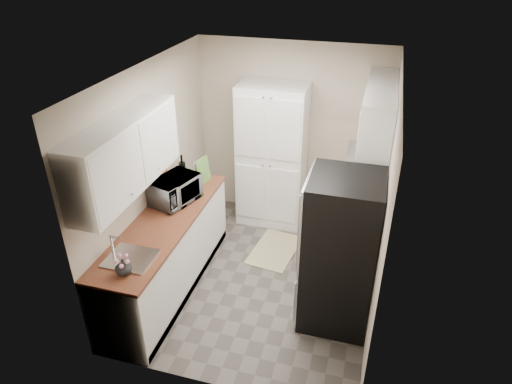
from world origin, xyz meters
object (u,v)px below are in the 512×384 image
microwave (175,190)px  toaster_oven (369,165)px  electric_range (348,239)px  refrigerator (340,253)px  pantry_cabinet (272,157)px  wine_bottle (182,170)px

microwave → toaster_oven: microwave is taller
electric_range → refrigerator: (-0.03, -0.80, 0.37)m
electric_range → pantry_cabinet: bearing=141.8°
toaster_oven → electric_range: bearing=-104.5°
refrigerator → wine_bottle: refrigerator is taller
refrigerator → toaster_oven: 1.76m
electric_range → microwave: bearing=-168.2°
electric_range → toaster_oven: 1.11m
microwave → wine_bottle: size_ratio=1.67×
pantry_cabinet → electric_range: pantry_cabinet is taller
pantry_cabinet → microwave: 1.58m
electric_range → wine_bottle: (-2.11, 0.06, 0.61)m
wine_bottle → toaster_oven: wine_bottle is taller
pantry_cabinet → wine_bottle: bearing=-137.5°
microwave → wine_bottle: bearing=31.2°
refrigerator → wine_bottle: 2.26m
electric_range → toaster_oven: bearing=83.1°
pantry_cabinet → electric_range: (1.17, -0.93, -0.52)m
microwave → pantry_cabinet: bearing=-14.2°
pantry_cabinet → toaster_oven: pantry_cabinet is taller
pantry_cabinet → toaster_oven: size_ratio=4.92×
pantry_cabinet → electric_range: size_ratio=1.77×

